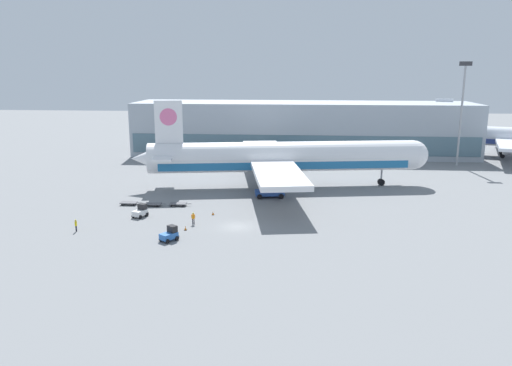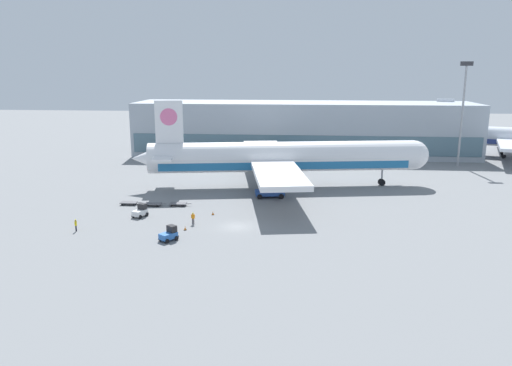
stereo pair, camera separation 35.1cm
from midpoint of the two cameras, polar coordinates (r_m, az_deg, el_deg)
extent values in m
plane|color=slate|center=(73.91, -2.06, -5.02)|extent=(400.00, 400.00, 0.00)
cube|color=#9EA8B2|center=(136.09, 5.48, 6.23)|extent=(90.00, 18.00, 14.00)
cube|color=slate|center=(127.49, 5.46, 4.35)|extent=(88.20, 0.20, 4.90)
cylinder|color=#9EA0A5|center=(128.03, 22.55, 7.00)|extent=(0.50, 0.50, 23.40)
cube|color=#333338|center=(127.55, 23.03, 12.45)|extent=(2.80, 0.50, 1.00)
cylinder|color=white|center=(97.14, 3.29, 3.04)|extent=(52.24, 14.35, 5.80)
cube|color=#1E669E|center=(97.37, 3.28, 2.28)|extent=(48.12, 13.55, 1.45)
sphere|color=white|center=(103.80, 17.69, 3.08)|extent=(5.68, 5.68, 5.68)
cone|color=white|center=(97.21, -12.10, 2.77)|extent=(7.21, 6.49, 5.51)
cube|color=white|center=(95.78, -9.81, 6.90)|extent=(5.20, 1.30, 8.00)
cylinder|color=pink|center=(95.69, -9.84, 7.47)|extent=(3.25, 1.07, 3.20)
cube|color=white|center=(96.74, -10.28, 3.15)|extent=(5.71, 13.42, 0.50)
cube|color=white|center=(96.96, 1.76, 2.60)|extent=(15.86, 48.66, 0.90)
cylinder|color=#9EA0A5|center=(87.50, 2.45, 0.25)|extent=(4.61, 3.46, 2.80)
cylinder|color=#9EA0A5|center=(107.15, 1.19, 2.62)|extent=(4.61, 3.46, 2.80)
cylinder|color=#9EA0A5|center=(102.26, 14.31, 1.18)|extent=(0.36, 0.36, 4.00)
cylinder|color=black|center=(102.68, 14.25, 0.09)|extent=(1.43, 1.10, 1.30)
cylinder|color=#9EA0A5|center=(94.22, 1.01, 0.61)|extent=(0.36, 0.36, 4.00)
cylinder|color=black|center=(94.67, 1.01, -0.58)|extent=(1.43, 1.10, 1.30)
cylinder|color=#9EA0A5|center=(100.46, 0.67, 1.38)|extent=(0.36, 0.36, 4.00)
cylinder|color=black|center=(100.88, 0.67, 0.27)|extent=(1.43, 1.10, 1.30)
cone|color=silver|center=(146.97, 19.22, 5.40)|extent=(6.75, 6.25, 4.80)
cube|color=silver|center=(146.20, 20.82, 7.62)|extent=(4.43, 1.73, 6.97)
cylinder|color=#3384CC|center=(146.13, 20.85, 7.94)|extent=(2.80, 1.30, 2.79)
cube|color=silver|center=(146.77, 20.30, 5.51)|extent=(6.41, 11.74, 0.44)
cube|color=silver|center=(147.21, 27.14, 4.46)|extent=(19.26, 41.96, 0.78)
cylinder|color=#9EA0A5|center=(138.74, 27.31, 3.35)|extent=(4.22, 3.43, 2.44)
cylinder|color=#9EA0A5|center=(156.09, 26.88, 4.31)|extent=(4.22, 3.43, 2.44)
cylinder|color=#9EA0A5|center=(144.67, 26.59, 3.44)|extent=(0.31, 0.31, 3.48)
cylinder|color=black|center=(144.92, 26.52, 2.76)|extent=(1.32, 1.09, 1.13)
cylinder|color=#9EA0A5|center=(150.17, 26.47, 3.75)|extent=(0.31, 0.31, 3.48)
cylinder|color=black|center=(150.42, 26.40, 3.10)|extent=(1.32, 1.09, 1.13)
cube|color=#284C99|center=(90.59, 1.68, -1.10)|extent=(5.63, 3.82, 0.70)
cube|color=#B2B2B7|center=(89.75, 1.70, 1.23)|extent=(5.34, 3.63, 0.30)
cube|color=yellow|center=(89.64, 1.70, 1.58)|extent=(5.34, 3.63, 0.08)
cube|color=#284C99|center=(90.11, 1.69, 0.17)|extent=(4.23, 0.87, 3.55)
cube|color=#284C99|center=(90.11, 1.69, 0.17)|extent=(4.23, 0.87, 3.55)
cylinder|color=black|center=(92.34, 2.79, -1.07)|extent=(0.95, 0.50, 0.90)
cylinder|color=black|center=(89.45, 3.02, -1.53)|extent=(0.95, 0.50, 0.90)
cylinder|color=black|center=(91.94, 0.37, -1.11)|extent=(0.95, 0.50, 0.90)
cylinder|color=black|center=(89.05, 0.53, -1.58)|extent=(0.95, 0.50, 0.90)
cube|color=#2D66B7|center=(68.88, -9.85, -5.96)|extent=(2.49, 2.68, 0.80)
cube|color=black|center=(68.99, -9.46, -5.16)|extent=(1.53, 1.46, 0.90)
cube|color=black|center=(69.69, -9.05, -5.94)|extent=(1.11, 0.87, 0.24)
cylinder|color=black|center=(70.00, -9.69, -5.98)|extent=(0.55, 0.63, 0.60)
cylinder|color=black|center=(68.97, -8.95, -6.25)|extent=(0.55, 0.63, 0.60)
cylinder|color=black|center=(69.07, -10.73, -6.29)|extent=(0.55, 0.63, 0.60)
cylinder|color=black|center=(68.02, -10.00, -6.56)|extent=(0.55, 0.63, 0.60)
cube|color=silver|center=(80.54, -13.01, -3.31)|extent=(2.15, 2.65, 0.80)
cube|color=black|center=(80.79, -12.75, -2.62)|extent=(1.48, 1.29, 0.90)
cube|color=black|center=(81.52, -12.45, -3.29)|extent=(1.23, 0.61, 0.24)
cylinder|color=black|center=(81.68, -13.01, -3.38)|extent=(0.44, 0.65, 0.60)
cylinder|color=black|center=(80.81, -12.25, -3.51)|extent=(0.44, 0.65, 0.60)
cylinder|color=black|center=(80.50, -13.75, -3.66)|extent=(0.44, 0.65, 0.60)
cylinder|color=black|center=(79.63, -12.98, -3.80)|extent=(0.44, 0.65, 0.60)
cube|color=#56565B|center=(88.16, -14.21, -2.16)|extent=(2.82, 1.54, 0.12)
cube|color=#56565B|center=(87.59, -13.06, -2.19)|extent=(0.90, 0.09, 0.08)
cylinder|color=black|center=(88.50, -13.47, -2.22)|extent=(0.36, 0.15, 0.36)
cylinder|color=black|center=(87.33, -13.72, -2.43)|extent=(0.36, 0.15, 0.36)
cylinder|color=black|center=(89.11, -14.67, -2.18)|extent=(0.36, 0.15, 0.36)
cylinder|color=black|center=(87.95, -14.94, -2.40)|extent=(0.36, 0.15, 0.36)
cube|color=#56565B|center=(86.45, -11.58, -2.32)|extent=(2.82, 1.54, 0.12)
cube|color=#56565B|center=(85.97, -10.39, -2.35)|extent=(0.90, 0.09, 0.08)
cylinder|color=black|center=(86.85, -10.84, -2.38)|extent=(0.36, 0.15, 0.36)
cylinder|color=black|center=(85.66, -11.06, -2.60)|extent=(0.36, 0.15, 0.36)
cylinder|color=black|center=(87.38, -12.08, -2.34)|extent=(0.36, 0.15, 0.36)
cylinder|color=black|center=(86.20, -12.31, -2.56)|extent=(0.36, 0.15, 0.36)
cube|color=#56565B|center=(85.79, -8.77, -2.32)|extent=(2.82, 1.54, 0.12)
cube|color=#56565B|center=(85.40, -7.56, -2.35)|extent=(0.90, 0.09, 0.08)
cylinder|color=black|center=(86.24, -8.04, -2.38)|extent=(0.36, 0.15, 0.36)
cylinder|color=black|center=(85.04, -8.22, -2.61)|extent=(0.36, 0.15, 0.36)
cylinder|color=black|center=(86.68, -9.31, -2.35)|extent=(0.36, 0.15, 0.36)
cylinder|color=black|center=(85.49, -9.50, -2.57)|extent=(0.36, 0.15, 0.36)
cylinder|color=black|center=(76.11, -19.77, -4.93)|extent=(0.14, 0.14, 0.85)
cylinder|color=black|center=(76.30, -19.72, -4.88)|extent=(0.14, 0.14, 0.85)
cube|color=yellow|center=(75.99, -19.79, -4.37)|extent=(0.27, 0.39, 0.64)
cylinder|color=yellow|center=(75.76, -19.84, -4.40)|extent=(0.09, 0.09, 0.58)
cylinder|color=yellow|center=(76.20, -19.74, -4.29)|extent=(0.09, 0.09, 0.58)
sphere|color=#846047|center=(75.87, -19.81, -4.05)|extent=(0.23, 0.23, 0.23)
sphere|color=yellow|center=(75.85, -19.82, -4.01)|extent=(0.22, 0.22, 0.22)
cylinder|color=black|center=(75.47, -7.15, -4.38)|extent=(0.14, 0.14, 0.88)
cylinder|color=black|center=(75.46, -6.99, -4.38)|extent=(0.14, 0.14, 0.88)
cube|color=orange|center=(75.24, -7.09, -3.82)|extent=(0.39, 0.27, 0.66)
cylinder|color=orange|center=(75.24, -7.27, -3.80)|extent=(0.09, 0.09, 0.59)
cylinder|color=orange|center=(75.21, -6.90, -3.79)|extent=(0.09, 0.09, 0.59)
sphere|color=#846047|center=(75.11, -7.09, -3.49)|extent=(0.24, 0.24, 0.24)
sphere|color=yellow|center=(75.09, -7.10, -3.44)|extent=(0.23, 0.23, 0.23)
cube|color=black|center=(73.10, -7.96, -5.33)|extent=(0.40, 0.40, 0.04)
cone|color=orange|center=(73.00, -7.97, -5.09)|extent=(0.32, 0.32, 0.59)
cylinder|color=white|center=(72.99, -7.97, -5.07)|extent=(0.19, 0.19, 0.08)
cube|color=black|center=(80.05, -4.82, -3.62)|extent=(0.40, 0.40, 0.04)
cone|color=orange|center=(79.95, -4.83, -3.41)|extent=(0.32, 0.32, 0.60)
cylinder|color=white|center=(79.95, -4.83, -3.38)|extent=(0.19, 0.19, 0.08)
camera|label=1|loc=(0.18, -89.88, 0.03)|focal=35.00mm
camera|label=2|loc=(0.18, 90.12, -0.03)|focal=35.00mm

